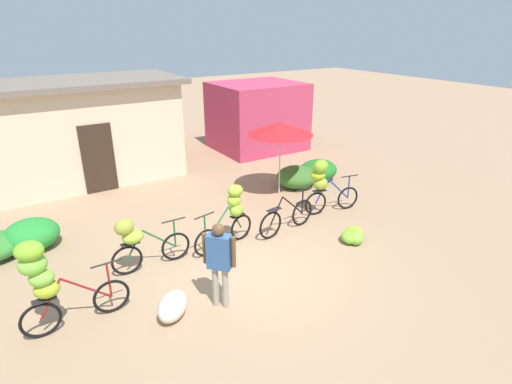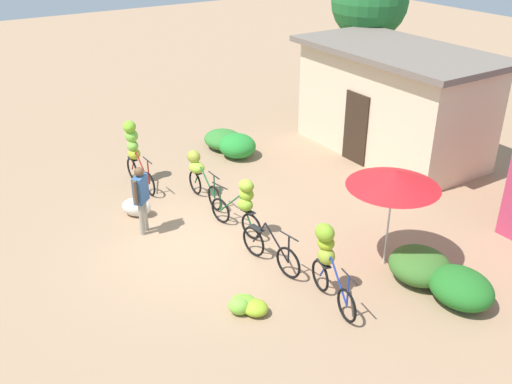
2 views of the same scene
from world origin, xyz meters
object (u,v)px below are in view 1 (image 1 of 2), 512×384
object	(u,v)px
bicycle_by_shop	(287,217)
building_low	(85,130)
banana_pile_on_ground	(353,235)
bicycle_leftmost	(46,278)
bicycle_rightmost	(323,182)
person_vendor	(219,257)
bicycle_center_loaded	(232,211)
bicycle_near_pile	(138,239)
shop_pink	(257,116)
market_umbrella	(280,128)
produce_sack	(173,306)

from	to	relation	value
bicycle_by_shop	building_low	bearing A→B (deg)	115.97
banana_pile_on_ground	bicycle_leftmost	bearing A→B (deg)	176.16
bicycle_leftmost	bicycle_rightmost	bearing A→B (deg)	9.67
person_vendor	banana_pile_on_ground	bearing A→B (deg)	6.91
bicycle_center_loaded	bicycle_by_shop	size ratio (longest dim) A/B	0.94
bicycle_near_pile	banana_pile_on_ground	world-z (taller)	bicycle_near_pile
shop_pink	banana_pile_on_ground	world-z (taller)	shop_pink
bicycle_rightmost	person_vendor	xyz separation A→B (m)	(-3.99, -1.96, 0.10)
market_umbrella	bicycle_by_shop	xyz separation A→B (m)	(-1.20, -2.00, -1.57)
building_low	bicycle_rightmost	xyz separation A→B (m)	(4.44, -5.99, -0.68)
market_umbrella	bicycle_center_loaded	bearing A→B (deg)	-144.85
bicycle_leftmost	bicycle_center_loaded	world-z (taller)	bicycle_leftmost
bicycle_by_shop	bicycle_rightmost	xyz separation A→B (m)	(1.37, 0.33, 0.51)
shop_pink	bicycle_near_pile	distance (m)	9.14
bicycle_leftmost	bicycle_near_pile	distance (m)	1.97
bicycle_leftmost	bicycle_by_shop	size ratio (longest dim) A/B	1.01
bicycle_by_shop	banana_pile_on_ground	xyz separation A→B (m)	(0.99, -1.19, -0.22)
shop_pink	bicycle_by_shop	xyz separation A→B (m)	(-3.25, -6.39, -0.90)
bicycle_leftmost	person_vendor	distance (m)	2.66
bicycle_center_loaded	banana_pile_on_ground	distance (m)	2.82
bicycle_by_shop	banana_pile_on_ground	distance (m)	1.57
building_low	banana_pile_on_ground	size ratio (longest dim) A/B	6.82
bicycle_near_pile	bicycle_rightmost	xyz separation A→B (m)	(4.83, 0.12, 0.17)
market_umbrella	bicycle_leftmost	size ratio (longest dim) A/B	1.24
bicycle_by_shop	produce_sack	distance (m)	3.75
bicycle_by_shop	produce_sack	size ratio (longest dim) A/B	2.42
bicycle_near_pile	bicycle_by_shop	bearing A→B (deg)	-3.38
bicycle_rightmost	bicycle_near_pile	bearing A→B (deg)	-178.55
shop_pink	banana_pile_on_ground	size ratio (longest dim) A/B	3.73
shop_pink	bicycle_by_shop	distance (m)	7.23
bicycle_leftmost	bicycle_center_loaded	bearing A→B (deg)	14.45
bicycle_near_pile	produce_sack	distance (m)	1.75
shop_pink	bicycle_center_loaded	distance (m)	7.75
bicycle_center_loaded	person_vendor	distance (m)	2.21
produce_sack	person_vendor	xyz separation A→B (m)	(0.82, -0.16, 0.76)
bicycle_leftmost	person_vendor	xyz separation A→B (m)	(2.52, -0.85, -0.02)
bicycle_by_shop	shop_pink	bearing A→B (deg)	63.09
market_umbrella	produce_sack	distance (m)	6.05
building_low	produce_sack	world-z (taller)	building_low
building_low	bicycle_leftmost	distance (m)	7.42
shop_pink	person_vendor	world-z (taller)	shop_pink
bicycle_rightmost	produce_sack	distance (m)	5.18
bicycle_leftmost	bicycle_near_pile	bearing A→B (deg)	30.40
building_low	bicycle_rightmost	world-z (taller)	building_low
banana_pile_on_ground	market_umbrella	bearing A→B (deg)	86.26
banana_pile_on_ground	produce_sack	world-z (taller)	produce_sack
bicycle_center_loaded	bicycle_by_shop	world-z (taller)	bicycle_center_loaded
bicycle_center_loaded	banana_pile_on_ground	bearing A→B (deg)	-30.30
building_low	bicycle_rightmost	size ratio (longest dim) A/B	3.71
person_vendor	building_low	bearing A→B (deg)	93.27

